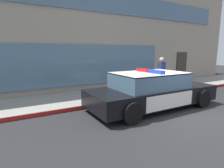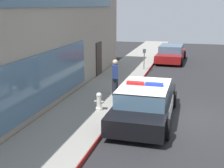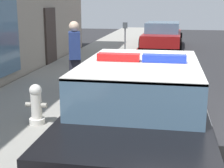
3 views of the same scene
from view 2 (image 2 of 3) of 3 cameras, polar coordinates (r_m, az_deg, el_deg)
The scene contains 8 objects.
ground at distance 12.18m, azimuth 12.02°, elevation -5.95°, with size 48.00×48.00×0.00m, color #262628.
sidewalk at distance 12.82m, azimuth -4.28°, elevation -4.25°, with size 48.00×2.68×0.15m, color gray.
curb_red_paint at distance 12.45m, azimuth 1.63°, elevation -4.80°, with size 28.80×0.04×0.14m, color maroon.
police_cruiser at distance 11.47m, azimuth 6.27°, elevation -3.42°, with size 5.13×2.18×1.49m.
fire_hydrant at distance 12.05m, azimuth -2.48°, elevation -3.34°, with size 0.34×0.39×0.73m.
car_down_street at distance 23.70m, azimuth 11.15°, elevation 5.71°, with size 4.71×2.17×1.29m.
pedestrian_on_sidewalk at distance 13.79m, azimuth 0.59°, elevation 1.21°, with size 0.46×0.36×1.71m.
parking_meter at distance 19.74m, azimuth 6.14°, elevation 5.44°, with size 0.12×0.18×1.34m.
Camera 2 is at (-11.41, -0.49, 4.24)m, focal length 48.11 mm.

